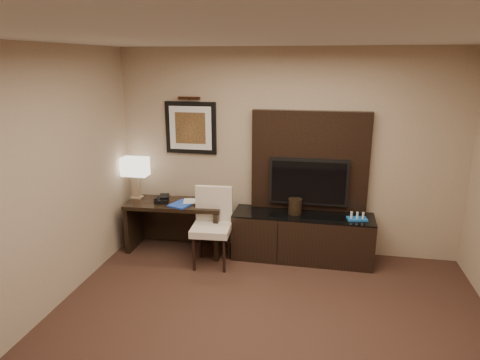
% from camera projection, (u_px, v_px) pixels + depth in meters
% --- Properties ---
extents(ceiling, '(4.50, 5.00, 0.01)m').
position_uv_depth(ceiling, '(262.00, 35.00, 2.89)').
color(ceiling, silver).
rests_on(ceiling, wall_back).
extents(wall_back, '(4.50, 0.01, 2.70)m').
position_uv_depth(wall_back, '(287.00, 153.00, 5.62)').
color(wall_back, tan).
rests_on(wall_back, floor).
extents(wall_left, '(0.01, 5.00, 2.70)m').
position_uv_depth(wall_left, '(0.00, 203.00, 3.67)').
color(wall_left, tan).
rests_on(wall_left, floor).
extents(desk, '(1.33, 0.63, 0.69)m').
position_uv_depth(desk, '(176.00, 226.00, 5.83)').
color(desk, black).
rests_on(desk, floor).
extents(credenza, '(1.80, 0.52, 0.62)m').
position_uv_depth(credenza, '(302.00, 237.00, 5.57)').
color(credenza, black).
rests_on(credenza, floor).
extents(tv_wall_panel, '(1.50, 0.12, 1.30)m').
position_uv_depth(tv_wall_panel, '(310.00, 161.00, 5.53)').
color(tv_wall_panel, black).
rests_on(tv_wall_panel, wall_back).
extents(tv, '(1.00, 0.08, 0.60)m').
position_uv_depth(tv, '(308.00, 182.00, 5.50)').
color(tv, black).
rests_on(tv, tv_wall_panel).
extents(artwork, '(0.70, 0.04, 0.70)m').
position_uv_depth(artwork, '(191.00, 128.00, 5.75)').
color(artwork, black).
rests_on(artwork, wall_back).
extents(picture_light, '(0.04, 0.04, 0.30)m').
position_uv_depth(picture_light, '(189.00, 98.00, 5.61)').
color(picture_light, '#402314').
rests_on(picture_light, wall_back).
extents(desk_chair, '(0.51, 0.58, 0.99)m').
position_uv_depth(desk_chair, '(211.00, 228.00, 5.36)').
color(desk_chair, beige).
rests_on(desk_chair, floor).
extents(table_lamp, '(0.38, 0.22, 0.60)m').
position_uv_depth(table_lamp, '(136.00, 177.00, 5.83)').
color(table_lamp, '#997E5F').
rests_on(table_lamp, desk).
extents(desk_phone, '(0.21, 0.20, 0.09)m').
position_uv_depth(desk_phone, '(162.00, 199.00, 5.70)').
color(desk_phone, black).
rests_on(desk_phone, desk).
extents(blue_folder, '(0.33, 0.38, 0.02)m').
position_uv_depth(blue_folder, '(182.00, 204.00, 5.62)').
color(blue_folder, '#1C41B9').
rests_on(blue_folder, desk).
extents(book, '(0.17, 0.06, 0.23)m').
position_uv_depth(book, '(183.00, 194.00, 5.69)').
color(book, '#C2AF99').
rests_on(book, desk).
extents(water_bottle, '(0.06, 0.06, 0.16)m').
position_uv_depth(water_bottle, '(203.00, 196.00, 5.70)').
color(water_bottle, '#AFC4C7').
rests_on(water_bottle, desk).
extents(ice_bucket, '(0.21, 0.21, 0.20)m').
position_uv_depth(ice_bucket, '(295.00, 206.00, 5.50)').
color(ice_bucket, black).
rests_on(ice_bucket, credenza).
extents(minibar_tray, '(0.26, 0.18, 0.09)m').
position_uv_depth(minibar_tray, '(357.00, 216.00, 5.30)').
color(minibar_tray, blue).
rests_on(minibar_tray, credenza).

